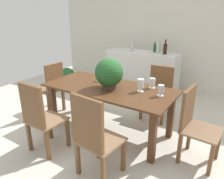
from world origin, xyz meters
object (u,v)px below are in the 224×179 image
object	(u,v)px
flower_centerpiece	(109,73)
kitchen_counter	(141,73)
potted_plant_floor	(67,77)
chair_far_right	(159,89)
wine_glass	(99,75)
chair_near_left	(40,116)
crystal_vase_left	(152,83)
dining_table	(109,94)
chair_foot_end	(194,122)
wine_bottle_amber	(132,47)
wine_bottle_clear	(155,48)
chair_near_right	(94,135)
crystal_vase_right	(161,90)
chair_head_end	(52,86)
wine_bottle_green	(165,49)
crystal_vase_center_near	(141,84)
wine_bottle_dark	(159,47)

from	to	relation	value
flower_centerpiece	kitchen_counter	size ratio (longest dim) A/B	0.27
potted_plant_floor	chair_far_right	bearing A→B (deg)	-3.91
chair_far_right	wine_glass	distance (m)	1.14
chair_near_left	crystal_vase_left	xyz separation A→B (m)	(1.02, 1.26, 0.29)
dining_table	potted_plant_floor	xyz separation A→B (m)	(-1.98, 1.11, -0.34)
chair_foot_end	crystal_vase_left	xyz separation A→B (m)	(-0.71, 0.30, 0.31)
wine_bottle_amber	wine_bottle_clear	bearing A→B (deg)	30.33
chair_far_right	chair_near_right	distance (m)	1.90
chair_foot_end	wine_bottle_clear	distance (m)	2.46
dining_table	wine_glass	distance (m)	0.40
wine_bottle_clear	crystal_vase_left	bearing A→B (deg)	-68.38
wine_bottle_clear	wine_glass	bearing A→B (deg)	-96.23
crystal_vase_right	chair_far_right	bearing A→B (deg)	111.46
wine_bottle_clear	chair_far_right	bearing A→B (deg)	-62.48
kitchen_counter	wine_bottle_amber	xyz separation A→B (m)	(-0.20, -0.15, 0.59)
crystal_vase_right	potted_plant_floor	xyz separation A→B (m)	(-2.77, 1.04, -0.56)
crystal_vase_left	wine_bottle_amber	bearing A→B (deg)	127.88
flower_centerpiece	potted_plant_floor	xyz separation A→B (m)	(-2.02, 1.16, -0.69)
chair_near_left	wine_bottle_clear	world-z (taller)	wine_bottle_clear
chair_head_end	wine_glass	world-z (taller)	chair_head_end
chair_near_left	chair_near_right	bearing A→B (deg)	-179.51
kitchen_counter	dining_table	bearing A→B (deg)	-79.87
chair_near_left	dining_table	bearing A→B (deg)	-114.43
wine_glass	chair_far_right	bearing A→B (deg)	47.24
wine_bottle_green	chair_near_right	bearing A→B (deg)	-84.90
crystal_vase_center_near	wine_glass	bearing A→B (deg)	174.50
potted_plant_floor	chair_foot_end	bearing A→B (deg)	-18.78
chair_near_right	wine_bottle_clear	bearing A→B (deg)	-74.57
kitchen_counter	wine_bottle_green	bearing A→B (deg)	-1.05
chair_near_left	chair_far_right	xyz separation A→B (m)	(0.89, 1.90, -0.04)
chair_near_left	wine_bottle_clear	xyz separation A→B (m)	(0.35, 2.93, 0.52)
crystal_vase_left	wine_bottle_green	xyz separation A→B (m)	(-0.38, 1.55, 0.25)
chair_foot_end	wine_bottle_clear	bearing A→B (deg)	38.45
wine_bottle_amber	wine_bottle_dark	world-z (taller)	wine_bottle_dark
chair_head_end	kitchen_counter	xyz separation A→B (m)	(0.94, 1.88, -0.04)
flower_centerpiece	wine_bottle_amber	bearing A→B (deg)	107.84
crystal_vase_left	wine_glass	xyz separation A→B (m)	(-0.86, -0.15, 0.02)
crystal_vase_right	chair_foot_end	bearing A→B (deg)	-7.72
chair_head_end	crystal_vase_left	bearing A→B (deg)	102.75
crystal_vase_right	wine_bottle_clear	world-z (taller)	wine_bottle_clear
wine_bottle_amber	crystal_vase_center_near	bearing A→B (deg)	-58.21
crystal_vase_left	wine_bottle_dark	xyz separation A→B (m)	(-0.55, 1.62, 0.26)
kitchen_counter	potted_plant_floor	xyz separation A→B (m)	(-1.65, -0.76, -0.20)
chair_foot_end	wine_bottle_clear	xyz separation A→B (m)	(-1.37, 1.97, 0.53)
flower_centerpiece	kitchen_counter	bearing A→B (deg)	100.90
chair_head_end	crystal_vase_right	bearing A→B (deg)	95.33
chair_near_left	chair_near_right	xyz separation A→B (m)	(0.88, -0.00, 0.02)
wine_bottle_dark	chair_far_right	bearing A→B (deg)	-66.45
crystal_vase_left	wine_bottle_dark	world-z (taller)	wine_bottle_dark
chair_far_right	crystal_vase_left	world-z (taller)	chair_far_right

